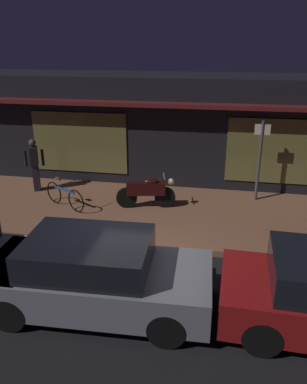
{
  "coord_description": "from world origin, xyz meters",
  "views": [
    {
      "loc": [
        1.42,
        -6.84,
        4.67
      ],
      "look_at": [
        -0.24,
        2.4,
        0.95
      ],
      "focal_mm": 35.99,
      "sensor_mm": 36.0,
      "label": 1
    }
  ],
  "objects_px": {
    "sign_post": "(260,156)",
    "parked_car_far": "(95,275)",
    "motorcycle": "(147,191)",
    "bicycle_parked": "(65,196)",
    "person_photographer": "(35,164)"
  },
  "relations": [
    {
      "from": "motorcycle",
      "to": "bicycle_parked",
      "type": "relative_size",
      "value": 1.16
    },
    {
      "from": "motorcycle",
      "to": "sign_post",
      "type": "xyz_separation_m",
      "value": [
        3.13,
        1.15,
        0.86
      ]
    },
    {
      "from": "motorcycle",
      "to": "sign_post",
      "type": "distance_m",
      "value": 3.45
    },
    {
      "from": "person_photographer",
      "to": "bicycle_parked",
      "type": "bearing_deg",
      "value": -38.9
    },
    {
      "from": "sign_post",
      "to": "motorcycle",
      "type": "bearing_deg",
      "value": -159.8
    },
    {
      "from": "bicycle_parked",
      "to": "sign_post",
      "type": "relative_size",
      "value": 0.61
    },
    {
      "from": "motorcycle",
      "to": "sign_post",
      "type": "height_order",
      "value": "sign_post"
    },
    {
      "from": "bicycle_parked",
      "to": "parked_car_far",
      "type": "xyz_separation_m",
      "value": [
        2.23,
        -3.96,
        0.2
      ]
    },
    {
      "from": "sign_post",
      "to": "parked_car_far",
      "type": "bearing_deg",
      "value": -120.25
    },
    {
      "from": "bicycle_parked",
      "to": "person_photographer",
      "type": "relative_size",
      "value": 0.87
    },
    {
      "from": "bicycle_parked",
      "to": "person_photographer",
      "type": "xyz_separation_m",
      "value": [
        -1.42,
        1.15,
        0.52
      ]
    },
    {
      "from": "bicycle_parked",
      "to": "sign_post",
      "type": "xyz_separation_m",
      "value": [
        5.46,
        1.58,
        1.0
      ]
    },
    {
      "from": "bicycle_parked",
      "to": "person_photographer",
      "type": "height_order",
      "value": "person_photographer"
    },
    {
      "from": "sign_post",
      "to": "parked_car_far",
      "type": "height_order",
      "value": "sign_post"
    },
    {
      "from": "motorcycle",
      "to": "sign_post",
      "type": "bearing_deg",
      "value": 20.2
    }
  ]
}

